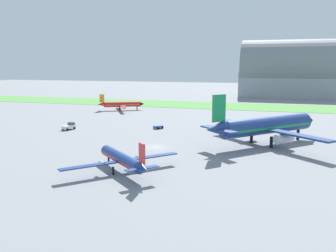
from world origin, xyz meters
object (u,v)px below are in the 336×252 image
(airplane_taxiing_turboprop, at_px, (121,104))
(baggage_cart_midfield, at_px, (158,127))
(airplane_midfield_jet, at_px, (265,126))
(pushback_tug_near_gate, at_px, (69,126))
(airplane_foreground_turboprop, at_px, (122,159))

(airplane_taxiing_turboprop, xyz_separation_m, baggage_cart_midfield, (27.69, -35.16, -1.79))
(airplane_midfield_jet, relative_size, pushback_tug_near_gate, 6.92)
(baggage_cart_midfield, bearing_deg, airplane_taxiing_turboprop, -105.57)
(pushback_tug_near_gate, distance_m, baggage_cart_midfield, 24.59)
(pushback_tug_near_gate, bearing_deg, airplane_midfield_jet, -79.51)
(airplane_foreground_turboprop, distance_m, pushback_tug_near_gate, 44.57)
(airplane_foreground_turboprop, relative_size, pushback_tug_near_gate, 4.20)
(airplane_taxiing_turboprop, distance_m, pushback_tug_near_gate, 44.26)
(baggage_cart_midfield, bearing_deg, airplane_midfield_jet, 103.74)
(airplane_foreground_turboprop, bearing_deg, airplane_taxiing_turboprop, -23.72)
(airplane_midfield_jet, height_order, pushback_tug_near_gate, airplane_midfield_jet)
(airplane_foreground_turboprop, height_order, airplane_taxiing_turboprop, airplane_taxiing_turboprop)
(airplane_foreground_turboprop, bearing_deg, baggage_cart_midfield, -37.82)
(airplane_taxiing_turboprop, bearing_deg, airplane_midfield_jet, -70.80)
(airplane_foreground_turboprop, height_order, pushback_tug_near_gate, airplane_foreground_turboprop)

